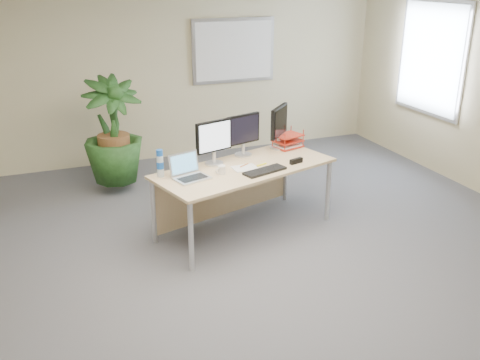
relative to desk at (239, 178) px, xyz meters
name	(u,v)px	position (x,y,z in m)	size (l,w,h in m)	color
floor	(266,294)	(-0.26, -1.34, -0.59)	(8.00, 8.00, 0.00)	#4B4B51
back_wall	(155,69)	(-0.26, 2.66, 0.76)	(7.00, 0.04, 2.70)	#BFB187
whiteboard	(234,51)	(0.94, 2.63, 0.96)	(1.30, 0.04, 0.95)	#ACACB0
window	(431,58)	(3.21, 0.96, 0.96)	(0.04, 1.30, 1.55)	#ACACB0
desk	(239,178)	(0.00, 0.00, 0.00)	(2.08, 1.32, 0.74)	tan
floor_plant	(113,135)	(-1.08, 1.54, 0.16)	(0.84, 0.84, 1.50)	#173513
monitor_left	(214,140)	(-0.24, 0.09, 0.43)	(0.42, 0.19, 0.48)	silver
monitor_right	(243,132)	(0.15, 0.25, 0.43)	(0.42, 0.19, 0.47)	silver
monitor_dark	(279,125)	(0.63, 0.34, 0.44)	(0.34, 0.35, 0.50)	silver
laptop	(189,172)	(-0.61, -0.19, 0.22)	(0.40, 0.37, 0.24)	silver
keyboard	(265,171)	(0.16, -0.32, 0.17)	(0.47, 0.16, 0.03)	black
coffee_mug	(221,170)	(-0.27, -0.21, 0.20)	(0.12, 0.08, 0.09)	silver
spiral_notebook	(245,168)	(0.01, -0.15, 0.16)	(0.25, 0.19, 0.01)	silver
orange_pen	(244,165)	(0.03, -0.09, 0.17)	(0.01, 0.01, 0.13)	#CA5C16
yellow_highlighter	(262,165)	(0.21, -0.12, 0.16)	(0.02, 0.02, 0.13)	yellow
water_bottle	(160,164)	(-0.86, -0.06, 0.29)	(0.07, 0.07, 0.28)	silver
letter_tray	(288,142)	(0.74, 0.33, 0.22)	(0.37, 0.32, 0.15)	#B42716
stapler	(296,161)	(0.59, -0.20, 0.18)	(0.16, 0.04, 0.05)	black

